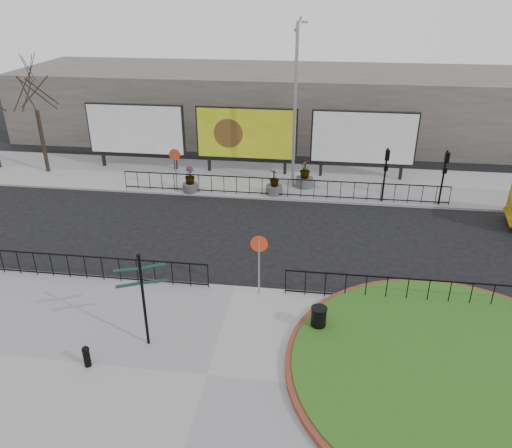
% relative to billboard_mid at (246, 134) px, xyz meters
% --- Properties ---
extents(ground, '(90.00, 90.00, 0.00)m').
position_rel_billboard_mid_xyz_m(ground, '(1.50, -12.97, -2.60)').
color(ground, black).
rests_on(ground, ground).
extents(pavement_near, '(30.00, 10.00, 0.12)m').
position_rel_billboard_mid_xyz_m(pavement_near, '(1.50, -17.97, -2.54)').
color(pavement_near, gray).
rests_on(pavement_near, ground).
extents(pavement_far, '(44.00, 6.00, 0.12)m').
position_rel_billboard_mid_xyz_m(pavement_far, '(1.50, -0.97, -2.54)').
color(pavement_far, gray).
rests_on(pavement_far, ground).
extents(brick_edge, '(10.40, 10.40, 0.18)m').
position_rel_billboard_mid_xyz_m(brick_edge, '(9.00, -16.97, -2.39)').
color(brick_edge, brown).
rests_on(brick_edge, pavement_near).
extents(grass_lawn, '(10.00, 10.00, 0.22)m').
position_rel_billboard_mid_xyz_m(grass_lawn, '(9.00, -16.97, -2.37)').
color(grass_lawn, '#1A4512').
rests_on(grass_lawn, pavement_near).
extents(railing_near_left, '(10.00, 0.10, 1.10)m').
position_rel_billboard_mid_xyz_m(railing_near_left, '(-4.50, -13.27, -1.93)').
color(railing_near_left, black).
rests_on(railing_near_left, pavement_near).
extents(railing_near_right, '(9.00, 0.10, 1.10)m').
position_rel_billboard_mid_xyz_m(railing_near_right, '(8.00, -13.27, -1.93)').
color(railing_near_right, black).
rests_on(railing_near_right, pavement_near).
extents(railing_far, '(18.00, 0.10, 1.10)m').
position_rel_billboard_mid_xyz_m(railing_far, '(2.50, -3.67, -1.93)').
color(railing_far, black).
rests_on(railing_far, pavement_far).
extents(speed_sign_far, '(0.64, 0.07, 2.47)m').
position_rel_billboard_mid_xyz_m(speed_sign_far, '(-3.50, -3.57, -0.68)').
color(speed_sign_far, gray).
rests_on(speed_sign_far, pavement_far).
extents(speed_sign_near, '(0.64, 0.07, 2.47)m').
position_rel_billboard_mid_xyz_m(speed_sign_near, '(2.50, -13.37, -0.68)').
color(speed_sign_near, gray).
rests_on(speed_sign_near, pavement_near).
extents(billboard_left, '(6.20, 0.31, 4.10)m').
position_rel_billboard_mid_xyz_m(billboard_left, '(-7.00, 0.00, 0.00)').
color(billboard_left, black).
rests_on(billboard_left, pavement_far).
extents(billboard_mid, '(6.20, 0.31, 4.10)m').
position_rel_billboard_mid_xyz_m(billboard_mid, '(0.00, 0.00, 0.00)').
color(billboard_mid, black).
rests_on(billboard_mid, pavement_far).
extents(billboard_right, '(6.20, 0.31, 4.10)m').
position_rel_billboard_mid_xyz_m(billboard_right, '(7.00, 0.00, 0.00)').
color(billboard_right, black).
rests_on(billboard_right, pavement_far).
extents(lamp_post, '(0.74, 0.18, 9.23)m').
position_rel_billboard_mid_xyz_m(lamp_post, '(3.01, -1.97, 2.23)').
color(lamp_post, gray).
rests_on(lamp_post, pavement_far).
extents(signal_pole_a, '(0.22, 0.26, 3.00)m').
position_rel_billboard_mid_xyz_m(signal_pole_a, '(8.00, -3.63, -0.50)').
color(signal_pole_a, black).
rests_on(signal_pole_a, pavement_far).
extents(signal_pole_b, '(0.22, 0.26, 3.00)m').
position_rel_billboard_mid_xyz_m(signal_pole_b, '(11.00, -3.63, -0.50)').
color(signal_pole_b, black).
rests_on(signal_pole_b, pavement_far).
extents(tree_left, '(2.00, 2.00, 7.00)m').
position_rel_billboard_mid_xyz_m(tree_left, '(-12.50, -1.47, 1.02)').
color(tree_left, '#2D2119').
rests_on(tree_left, pavement_far).
extents(building_backdrop, '(40.00, 10.00, 5.00)m').
position_rel_billboard_mid_xyz_m(building_backdrop, '(1.50, 9.03, -0.10)').
color(building_backdrop, '#6B635E').
rests_on(building_backdrop, ground).
extents(fingerpost_sign, '(1.54, 0.83, 3.39)m').
position_rel_billboard_mid_xyz_m(fingerpost_sign, '(-0.75, -16.77, -0.44)').
color(fingerpost_sign, black).
rests_on(fingerpost_sign, pavement_near).
extents(bollard, '(0.24, 0.24, 0.74)m').
position_rel_billboard_mid_xyz_m(bollard, '(-2.27, -18.06, -2.07)').
color(bollard, black).
rests_on(bollard, pavement_near).
extents(litter_bin, '(0.56, 0.56, 0.92)m').
position_rel_billboard_mid_xyz_m(litter_bin, '(4.79, -15.34, -2.01)').
color(litter_bin, black).
rests_on(litter_bin, pavement_near).
extents(planter_a, '(0.88, 0.88, 1.47)m').
position_rel_billboard_mid_xyz_m(planter_a, '(-2.72, -3.57, -1.90)').
color(planter_a, '#4C4C4F').
rests_on(planter_a, pavement_far).
extents(planter_b, '(0.94, 0.94, 1.42)m').
position_rel_billboard_mid_xyz_m(planter_b, '(2.07, -3.32, -1.97)').
color(planter_b, '#4C4C4F').
rests_on(planter_b, pavement_far).
extents(planter_c, '(1.03, 1.03, 1.60)m').
position_rel_billboard_mid_xyz_m(planter_c, '(3.70, -1.97, -1.89)').
color(planter_c, '#4C4C4F').
rests_on(planter_c, pavement_far).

